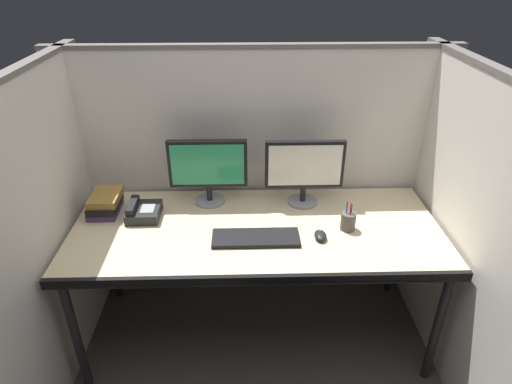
# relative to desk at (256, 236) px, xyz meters

# --- Properties ---
(ground_plane) EXTENTS (8.00, 8.00, 0.00)m
(ground_plane) POSITION_rel_desk_xyz_m (0.00, -0.29, -0.69)
(ground_plane) COLOR #423D38
(cubicle_partition_rear) EXTENTS (2.21, 0.06, 1.57)m
(cubicle_partition_rear) POSITION_rel_desk_xyz_m (0.00, 0.46, 0.10)
(cubicle_partition_rear) COLOR beige
(cubicle_partition_rear) RESTS_ON ground
(cubicle_partition_left) EXTENTS (0.06, 1.41, 1.57)m
(cubicle_partition_left) POSITION_rel_desk_xyz_m (-0.99, -0.09, 0.10)
(cubicle_partition_left) COLOR beige
(cubicle_partition_left) RESTS_ON ground
(cubicle_partition_right) EXTENTS (0.06, 1.41, 1.57)m
(cubicle_partition_right) POSITION_rel_desk_xyz_m (0.99, -0.09, 0.10)
(cubicle_partition_right) COLOR beige
(cubicle_partition_right) RESTS_ON ground
(desk) EXTENTS (1.90, 0.80, 0.74)m
(desk) POSITION_rel_desk_xyz_m (0.00, 0.00, 0.00)
(desk) COLOR beige
(desk) RESTS_ON ground
(monitor_left) EXTENTS (0.43, 0.17, 0.37)m
(monitor_left) POSITION_rel_desk_xyz_m (-0.26, 0.28, 0.27)
(monitor_left) COLOR gray
(monitor_left) RESTS_ON desk
(monitor_right) EXTENTS (0.43, 0.17, 0.37)m
(monitor_right) POSITION_rel_desk_xyz_m (0.27, 0.26, 0.27)
(monitor_right) COLOR gray
(monitor_right) RESTS_ON desk
(keyboard_main) EXTENTS (0.43, 0.15, 0.02)m
(keyboard_main) POSITION_rel_desk_xyz_m (-0.01, -0.10, 0.06)
(keyboard_main) COLOR black
(keyboard_main) RESTS_ON desk
(computer_mouse) EXTENTS (0.06, 0.10, 0.04)m
(computer_mouse) POSITION_rel_desk_xyz_m (0.31, -0.10, 0.07)
(computer_mouse) COLOR black
(computer_mouse) RESTS_ON desk
(desk_phone) EXTENTS (0.17, 0.19, 0.09)m
(desk_phone) POSITION_rel_desk_xyz_m (-0.60, 0.13, 0.08)
(desk_phone) COLOR black
(desk_phone) RESTS_ON desk
(pen_cup) EXTENTS (0.08, 0.08, 0.16)m
(pen_cup) POSITION_rel_desk_xyz_m (0.47, -0.02, 0.10)
(pen_cup) COLOR #4C4742
(pen_cup) RESTS_ON desk
(book_stack) EXTENTS (0.16, 0.22, 0.11)m
(book_stack) POSITION_rel_desk_xyz_m (-0.81, 0.18, 0.10)
(book_stack) COLOR #4C3366
(book_stack) RESTS_ON desk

